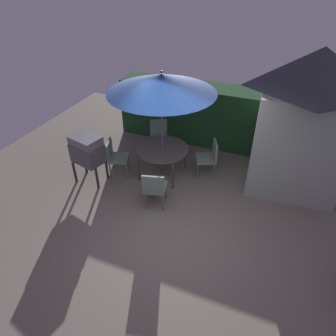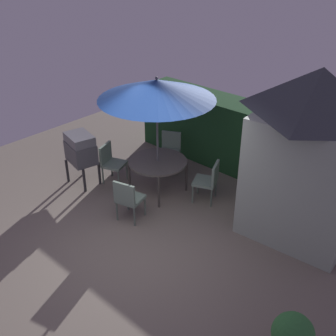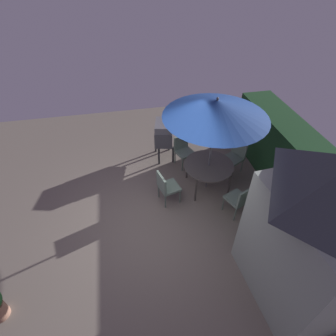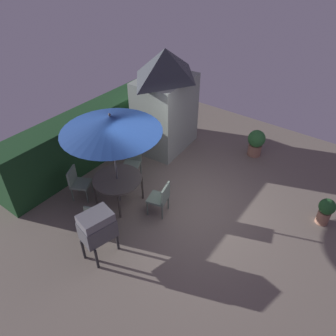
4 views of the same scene
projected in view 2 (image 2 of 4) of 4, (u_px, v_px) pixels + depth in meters
name	position (u px, v px, depth m)	size (l,w,h in m)	color
ground_plane	(137.00, 239.00, 7.62)	(11.00, 11.00, 0.00)	#6B6056
hedge_backdrop	(245.00, 139.00, 9.48)	(5.69, 0.89, 1.63)	#193D1E
garden_shed	(307.00, 157.00, 7.00)	(2.08, 1.59, 3.17)	gray
patio_table	(158.00, 163.00, 8.72)	(1.25, 1.25, 0.76)	#47423D
patio_umbrella	(157.00, 89.00, 7.92)	(2.34, 2.34, 2.58)	#4C4C51
bbq_grill	(81.00, 149.00, 8.95)	(0.80, 0.65, 1.20)	#47474C
chair_near_shed	(170.00, 148.00, 9.73)	(0.62, 0.63, 0.90)	slate
chair_far_side	(111.00, 161.00, 9.19)	(0.59, 0.59, 0.90)	slate
chair_toward_hedge	(128.00, 198.00, 7.88)	(0.56, 0.57, 0.90)	slate
chair_toward_house	(209.00, 179.00, 8.48)	(0.61, 0.60, 0.90)	slate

